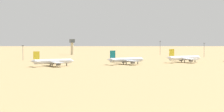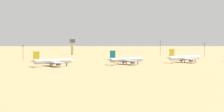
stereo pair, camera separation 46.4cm
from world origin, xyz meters
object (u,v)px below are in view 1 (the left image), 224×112
(light_pole_west, at_px, (204,49))
(light_pole_mid, at_px, (160,47))
(control_tower, at_px, (72,45))
(light_pole_east, at_px, (23,52))
(parked_jet_yellow_1, at_px, (52,61))
(parked_jet_yellow_3, at_px, (184,58))
(parked_jet_teal_2, at_px, (126,60))

(light_pole_west, height_order, light_pole_mid, light_pole_mid)
(control_tower, bearing_deg, light_pole_east, -127.88)
(light_pole_west, bearing_deg, parked_jet_yellow_1, -157.25)
(parked_jet_yellow_3, distance_m, control_tower, 188.84)
(parked_jet_teal_2, bearing_deg, control_tower, 77.92)
(parked_jet_teal_2, bearing_deg, light_pole_east, 117.05)
(parked_jet_yellow_3, distance_m, light_pole_west, 104.37)
(parked_jet_teal_2, bearing_deg, parked_jet_yellow_3, -1.48)
(light_pole_mid, bearing_deg, parked_jet_yellow_1, -140.45)
(parked_jet_yellow_1, height_order, light_pole_mid, light_pole_mid)
(control_tower, xyz_separation_m, light_pole_east, (-78.56, -101.00, -3.32))
(parked_jet_teal_2, relative_size, light_pole_mid, 1.96)
(parked_jet_yellow_1, height_order, control_tower, control_tower)
(light_pole_mid, distance_m, light_pole_east, 173.40)
(control_tower, xyz_separation_m, light_pole_mid, (87.85, -52.31, -1.68))
(light_pole_east, bearing_deg, parked_jet_yellow_1, -88.72)
(parked_jet_yellow_1, relative_size, control_tower, 1.75)
(control_tower, relative_size, light_pole_west, 1.26)
(control_tower, bearing_deg, light_pole_west, -47.01)
(parked_jet_yellow_3, xyz_separation_m, light_pole_mid, (56.78, 133.81, 5.71))
(parked_jet_teal_2, bearing_deg, light_pole_west, 26.05)
(parked_jet_yellow_3, height_order, light_pole_west, light_pole_west)
(parked_jet_yellow_1, relative_size, parked_jet_teal_2, 1.00)
(parked_jet_teal_2, xyz_separation_m, light_pole_west, (126.28, 77.72, 4.97))
(parked_jet_teal_2, xyz_separation_m, parked_jet_yellow_3, (52.79, 3.76, 0.14))
(control_tower, xyz_separation_m, light_pole_west, (104.57, -112.16, -2.56))
(light_pole_mid, height_order, light_pole_east, light_pole_mid)
(light_pole_west, relative_size, light_pole_east, 1.11)
(parked_jet_yellow_3, relative_size, control_tower, 1.81)
(light_pole_west, xyz_separation_m, light_pole_mid, (-16.72, 59.85, 0.88))
(light_pole_east, bearing_deg, control_tower, 52.12)
(light_pole_mid, bearing_deg, light_pole_west, -74.39)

